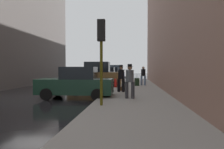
# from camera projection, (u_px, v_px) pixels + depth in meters

# --- Properties ---
(ground_plane) EXTENTS (120.00, 120.00, 0.00)m
(ground_plane) POSITION_uv_depth(u_px,v_px,m) (28.00, 99.00, 12.13)
(ground_plane) COLOR black
(sidewalk) EXTENTS (4.00, 40.00, 0.15)m
(sidewalk) POSITION_uv_depth(u_px,v_px,m) (136.00, 99.00, 11.58)
(sidewalk) COLOR gray
(sidewalk) RESTS_ON ground_plane
(parked_dark_green_sedan) EXTENTS (4.22, 2.09, 1.79)m
(parked_dark_green_sedan) POSITION_uv_depth(u_px,v_px,m) (76.00, 83.00, 12.38)
(parked_dark_green_sedan) COLOR #193828
(parked_dark_green_sedan) RESTS_ON ground_plane
(parked_bronze_suv) EXTENTS (4.62, 2.10, 2.25)m
(parked_bronze_suv) POSITION_uv_depth(u_px,v_px,m) (96.00, 76.00, 19.00)
(parked_bronze_suv) COLOR brown
(parked_bronze_suv) RESTS_ON ground_plane
(parked_silver_sedan) EXTENTS (4.21, 2.08, 1.79)m
(parked_silver_sedan) POSITION_uv_depth(u_px,v_px,m) (105.00, 75.00, 25.35)
(parked_silver_sedan) COLOR #B7BABF
(parked_silver_sedan) RESTS_ON ground_plane
(parked_blue_sedan) EXTENTS (4.24, 2.14, 1.79)m
(parked_blue_sedan) POSITION_uv_depth(u_px,v_px,m) (111.00, 74.00, 32.49)
(parked_blue_sedan) COLOR navy
(parked_blue_sedan) RESTS_ON ground_plane
(parked_white_van) EXTENTS (4.64, 2.15, 2.25)m
(parked_white_van) POSITION_uv_depth(u_px,v_px,m) (114.00, 72.00, 39.32)
(parked_white_van) COLOR silver
(parked_white_van) RESTS_ON ground_plane
(parked_black_suv) EXTENTS (4.67, 2.20, 2.25)m
(parked_black_suv) POSITION_uv_depth(u_px,v_px,m) (117.00, 71.00, 46.02)
(parked_black_suv) COLOR black
(parked_black_suv) RESTS_ON ground_plane
(fire_hydrant) EXTENTS (0.42, 0.22, 0.70)m
(fire_hydrant) POSITION_uv_depth(u_px,v_px,m) (115.00, 83.00, 17.84)
(fire_hydrant) COLOR red
(fire_hydrant) RESTS_ON sidewalk
(traffic_light) EXTENTS (0.32, 0.32, 3.60)m
(traffic_light) POSITION_uv_depth(u_px,v_px,m) (101.00, 43.00, 9.14)
(traffic_light) COLOR #514C0F
(traffic_light) RESTS_ON sidewalk
(pedestrian_in_jeans) EXTENTS (0.53, 0.49, 1.71)m
(pedestrian_in_jeans) POSITION_uv_depth(u_px,v_px,m) (143.00, 75.00, 19.97)
(pedestrian_in_jeans) COLOR #728CB2
(pedestrian_in_jeans) RESTS_ON sidewalk
(pedestrian_with_beanie) EXTENTS (0.51, 0.42, 1.78)m
(pedestrian_with_beanie) POSITION_uv_depth(u_px,v_px,m) (130.00, 79.00, 11.26)
(pedestrian_with_beanie) COLOR #333338
(pedestrian_with_beanie) RESTS_ON sidewalk
(pedestrian_with_fedora) EXTENTS (0.52, 0.46, 1.78)m
(pedestrian_with_fedora) POSITION_uv_depth(u_px,v_px,m) (121.00, 77.00, 14.32)
(pedestrian_with_fedora) COLOR black
(pedestrian_with_fedora) RESTS_ON sidewalk
(rolling_suitcase) EXTENTS (0.42, 0.60, 1.04)m
(rolling_suitcase) POSITION_uv_depth(u_px,v_px,m) (137.00, 82.00, 19.41)
(rolling_suitcase) COLOR black
(rolling_suitcase) RESTS_ON sidewalk
(duffel_bag) EXTENTS (0.32, 0.44, 0.28)m
(duffel_bag) POSITION_uv_depth(u_px,v_px,m) (121.00, 88.00, 15.28)
(duffel_bag) COLOR #472D19
(duffel_bag) RESTS_ON sidewalk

